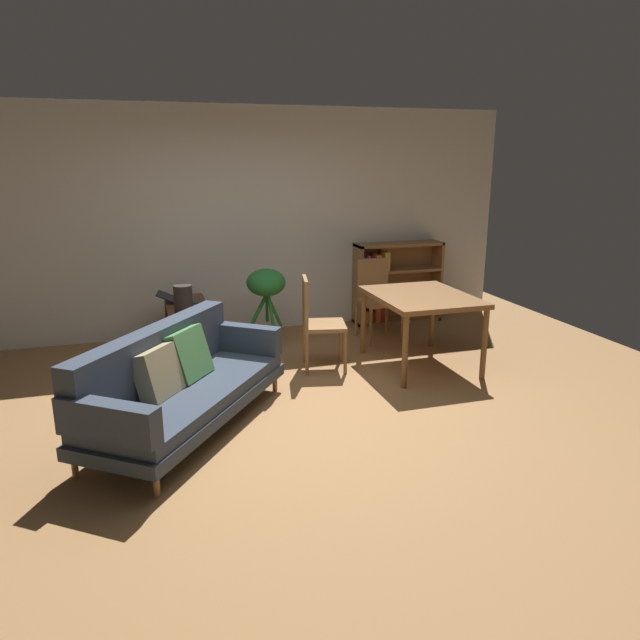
{
  "coord_description": "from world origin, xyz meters",
  "views": [
    {
      "loc": [
        -1.2,
        -4.44,
        2.1
      ],
      "look_at": [
        0.28,
        0.36,
        0.71
      ],
      "focal_mm": 33.01,
      "sensor_mm": 36.0,
      "label": 1
    }
  ],
  "objects_px": {
    "desk_speaker": "(183,299)",
    "dining_chair_far": "(377,295)",
    "open_laptop": "(181,299)",
    "dining_chair_near": "(317,319)",
    "potted_floor_plant": "(266,296)",
    "fabric_couch": "(178,381)",
    "dining_table": "(421,302)",
    "bookshelf": "(391,283)",
    "media_console": "(189,332)"
  },
  "relations": [
    {
      "from": "desk_speaker",
      "to": "dining_chair_far",
      "type": "relative_size",
      "value": 0.3
    },
    {
      "from": "open_laptop",
      "to": "dining_chair_near",
      "type": "xyz_separation_m",
      "value": [
        1.27,
        -0.95,
        -0.07
      ]
    },
    {
      "from": "potted_floor_plant",
      "to": "open_laptop",
      "type": "bearing_deg",
      "value": 167.98
    },
    {
      "from": "fabric_couch",
      "to": "open_laptop",
      "type": "height_order",
      "value": "fabric_couch"
    },
    {
      "from": "dining_table",
      "to": "dining_chair_far",
      "type": "distance_m",
      "value": 1.06
    },
    {
      "from": "open_laptop",
      "to": "bookshelf",
      "type": "distance_m",
      "value": 2.78
    },
    {
      "from": "open_laptop",
      "to": "dining_table",
      "type": "relative_size",
      "value": 0.42
    },
    {
      "from": "desk_speaker",
      "to": "dining_table",
      "type": "distance_m",
      "value": 2.43
    },
    {
      "from": "desk_speaker",
      "to": "bookshelf",
      "type": "bearing_deg",
      "value": 20.13
    },
    {
      "from": "media_console",
      "to": "dining_table",
      "type": "relative_size",
      "value": 0.95
    },
    {
      "from": "desk_speaker",
      "to": "dining_chair_far",
      "type": "height_order",
      "value": "dining_chair_far"
    },
    {
      "from": "potted_floor_plant",
      "to": "dining_table",
      "type": "height_order",
      "value": "potted_floor_plant"
    },
    {
      "from": "media_console",
      "to": "dining_chair_far",
      "type": "bearing_deg",
      "value": 1.93
    },
    {
      "from": "dining_chair_near",
      "to": "bookshelf",
      "type": "height_order",
      "value": "bookshelf"
    },
    {
      "from": "fabric_couch",
      "to": "potted_floor_plant",
      "type": "relative_size",
      "value": 2.25
    },
    {
      "from": "dining_chair_far",
      "to": "potted_floor_plant",
      "type": "bearing_deg",
      "value": -176.93
    },
    {
      "from": "desk_speaker",
      "to": "bookshelf",
      "type": "distance_m",
      "value": 2.91
    },
    {
      "from": "dining_chair_near",
      "to": "dining_chair_far",
      "type": "relative_size",
      "value": 1.01
    },
    {
      "from": "media_console",
      "to": "desk_speaker",
      "type": "distance_m",
      "value": 0.53
    },
    {
      "from": "open_laptop",
      "to": "bookshelf",
      "type": "relative_size",
      "value": 0.42
    },
    {
      "from": "dining_chair_far",
      "to": "bookshelf",
      "type": "bearing_deg",
      "value": 54.16
    },
    {
      "from": "fabric_couch",
      "to": "open_laptop",
      "type": "distance_m",
      "value": 1.95
    },
    {
      "from": "dining_chair_near",
      "to": "dining_chair_far",
      "type": "height_order",
      "value": "dining_chair_near"
    },
    {
      "from": "media_console",
      "to": "open_laptop",
      "type": "distance_m",
      "value": 0.38
    },
    {
      "from": "media_console",
      "to": "dining_chair_near",
      "type": "bearing_deg",
      "value": -31.64
    },
    {
      "from": "fabric_couch",
      "to": "potted_floor_plant",
      "type": "bearing_deg",
      "value": 57.82
    },
    {
      "from": "desk_speaker",
      "to": "dining_chair_near",
      "type": "bearing_deg",
      "value": -19.85
    },
    {
      "from": "dining_table",
      "to": "potted_floor_plant",
      "type": "bearing_deg",
      "value": 145.24
    },
    {
      "from": "fabric_couch",
      "to": "desk_speaker",
      "type": "xyz_separation_m",
      "value": [
        0.17,
        1.44,
        0.33
      ]
    },
    {
      "from": "potted_floor_plant",
      "to": "dining_chair_near",
      "type": "bearing_deg",
      "value": -64.82
    },
    {
      "from": "bookshelf",
      "to": "dining_table",
      "type": "bearing_deg",
      "value": -103.44
    },
    {
      "from": "open_laptop",
      "to": "desk_speaker",
      "type": "distance_m",
      "value": 0.5
    },
    {
      "from": "media_console",
      "to": "bookshelf",
      "type": "xyz_separation_m",
      "value": [
        2.67,
        0.71,
        0.23
      ]
    },
    {
      "from": "desk_speaker",
      "to": "open_laptop",
      "type": "bearing_deg",
      "value": 89.66
    },
    {
      "from": "fabric_couch",
      "to": "dining_chair_far",
      "type": "relative_size",
      "value": 2.21
    },
    {
      "from": "desk_speaker",
      "to": "dining_table",
      "type": "height_order",
      "value": "desk_speaker"
    },
    {
      "from": "open_laptop",
      "to": "dining_table",
      "type": "height_order",
      "value": "dining_table"
    },
    {
      "from": "media_console",
      "to": "potted_floor_plant",
      "type": "relative_size",
      "value": 1.22
    },
    {
      "from": "media_console",
      "to": "potted_floor_plant",
      "type": "xyz_separation_m",
      "value": [
        0.87,
        0.0,
        0.33
      ]
    },
    {
      "from": "fabric_couch",
      "to": "dining_table",
      "type": "distance_m",
      "value": 2.63
    },
    {
      "from": "potted_floor_plant",
      "to": "dining_chair_far",
      "type": "bearing_deg",
      "value": 3.07
    },
    {
      "from": "dining_table",
      "to": "bookshelf",
      "type": "xyz_separation_m",
      "value": [
        0.4,
        1.68,
        -0.16
      ]
    },
    {
      "from": "bookshelf",
      "to": "dining_chair_far",
      "type": "bearing_deg",
      "value": -125.84
    },
    {
      "from": "desk_speaker",
      "to": "dining_chair_near",
      "type": "xyz_separation_m",
      "value": [
        1.27,
        -0.46,
        -0.19
      ]
    },
    {
      "from": "potted_floor_plant",
      "to": "dining_table",
      "type": "distance_m",
      "value": 1.71
    },
    {
      "from": "media_console",
      "to": "dining_table",
      "type": "height_order",
      "value": "dining_table"
    },
    {
      "from": "media_console",
      "to": "potted_floor_plant",
      "type": "distance_m",
      "value": 0.93
    },
    {
      "from": "dining_chair_far",
      "to": "media_console",
      "type": "bearing_deg",
      "value": -178.07
    },
    {
      "from": "dining_chair_far",
      "to": "bookshelf",
      "type": "relative_size",
      "value": 0.82
    },
    {
      "from": "media_console",
      "to": "dining_table",
      "type": "distance_m",
      "value": 2.5
    }
  ]
}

